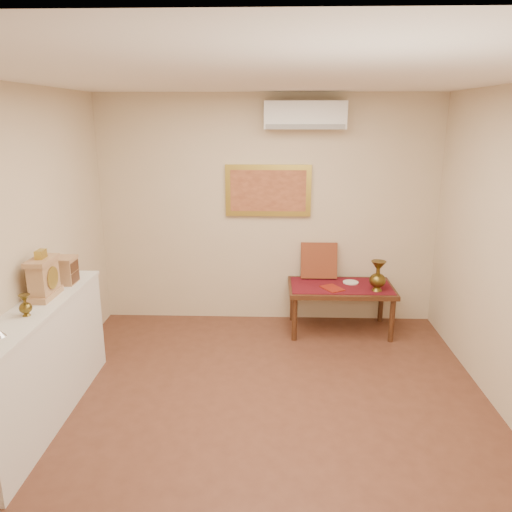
{
  "coord_description": "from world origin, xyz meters",
  "views": [
    {
      "loc": [
        0.06,
        -3.59,
        2.44
      ],
      "look_at": [
        -0.11,
        1.15,
        1.11
      ],
      "focal_mm": 35.0,
      "sensor_mm": 36.0,
      "label": 1
    }
  ],
  "objects_px": {
    "wooden_chest": "(67,270)",
    "low_table": "(341,291)",
    "display_ledge": "(40,365)",
    "brass_urn_tall": "(378,273)",
    "mantel_clock": "(44,278)"
  },
  "relations": [
    {
      "from": "display_ledge",
      "to": "low_table",
      "type": "height_order",
      "value": "display_ledge"
    },
    {
      "from": "wooden_chest",
      "to": "low_table",
      "type": "relative_size",
      "value": 0.2
    },
    {
      "from": "brass_urn_tall",
      "to": "mantel_clock",
      "type": "bearing_deg",
      "value": -154.55
    },
    {
      "from": "brass_urn_tall",
      "to": "display_ledge",
      "type": "distance_m",
      "value": 3.52
    },
    {
      "from": "brass_urn_tall",
      "to": "low_table",
      "type": "distance_m",
      "value": 0.5
    },
    {
      "from": "mantel_clock",
      "to": "display_ledge",
      "type": "bearing_deg",
      "value": -88.54
    },
    {
      "from": "wooden_chest",
      "to": "low_table",
      "type": "height_order",
      "value": "wooden_chest"
    },
    {
      "from": "mantel_clock",
      "to": "low_table",
      "type": "height_order",
      "value": "mantel_clock"
    },
    {
      "from": "brass_urn_tall",
      "to": "mantel_clock",
      "type": "distance_m",
      "value": 3.41
    },
    {
      "from": "brass_urn_tall",
      "to": "mantel_clock",
      "type": "xyz_separation_m",
      "value": [
        -3.06,
        -1.46,
        0.39
      ]
    },
    {
      "from": "display_ledge",
      "to": "wooden_chest",
      "type": "distance_m",
      "value": 0.88
    },
    {
      "from": "display_ledge",
      "to": "mantel_clock",
      "type": "bearing_deg",
      "value": 91.46
    },
    {
      "from": "low_table",
      "to": "wooden_chest",
      "type": "bearing_deg",
      "value": -154.73
    },
    {
      "from": "brass_urn_tall",
      "to": "low_table",
      "type": "xyz_separation_m",
      "value": [
        -0.38,
        0.16,
        -0.28
      ]
    },
    {
      "from": "display_ledge",
      "to": "mantel_clock",
      "type": "height_order",
      "value": "mantel_clock"
    }
  ]
}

